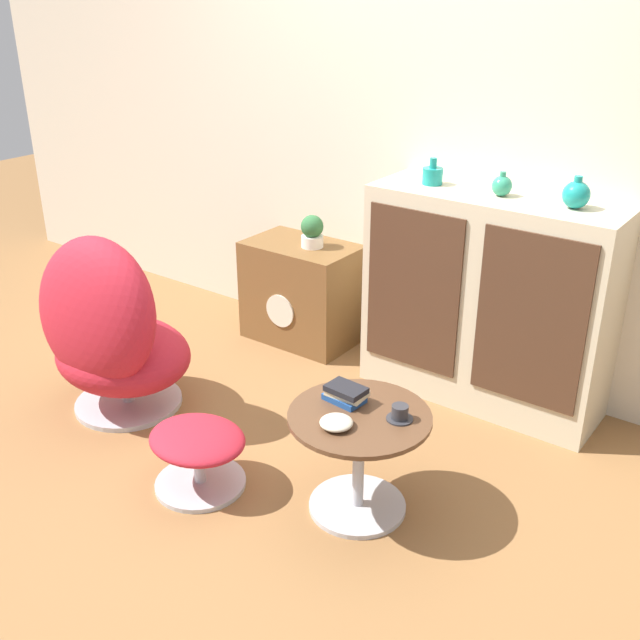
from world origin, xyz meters
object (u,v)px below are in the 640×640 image
(book_stack, at_px, (346,394))
(bowl, at_px, (336,422))
(tv_console, at_px, (302,292))
(vase_leftmost, at_px, (433,175))
(coffee_table, at_px, (359,451))
(vase_inner_right, at_px, (576,195))
(vase_inner_left, at_px, (502,186))
(potted_plant, at_px, (312,231))
(egg_chair, at_px, (110,335))
(sideboard, at_px, (487,301))
(teacup, at_px, (400,414))
(ottoman, at_px, (198,448))

(book_stack, bearing_deg, bowl, -66.02)
(tv_console, relative_size, vase_leftmost, 5.02)
(coffee_table, height_order, vase_inner_right, vase_inner_right)
(coffee_table, xyz_separation_m, vase_inner_left, (0.02, 1.06, 0.78))
(vase_inner_left, height_order, potted_plant, vase_inner_left)
(tv_console, distance_m, bowl, 1.59)
(egg_chair, bearing_deg, vase_inner_right, 34.54)
(book_stack, distance_m, bowl, 0.18)
(sideboard, height_order, egg_chair, sideboard)
(vase_leftmost, bearing_deg, teacup, -65.56)
(egg_chair, bearing_deg, vase_inner_left, 40.56)
(vase_inner_left, bearing_deg, bowl, -91.80)
(vase_leftmost, height_order, vase_inner_right, vase_inner_right)
(coffee_table, distance_m, vase_inner_right, 1.37)
(potted_plant, bearing_deg, sideboard, -0.32)
(teacup, bearing_deg, tv_console, 140.53)
(vase_inner_left, relative_size, book_stack, 0.65)
(vase_inner_left, bearing_deg, sideboard, -165.45)
(book_stack, bearing_deg, teacup, 2.75)
(ottoman, bearing_deg, vase_leftmost, 78.55)
(tv_console, relative_size, vase_inner_left, 5.71)
(egg_chair, distance_m, vase_inner_left, 1.86)
(teacup, bearing_deg, potted_plant, 138.76)
(tv_console, relative_size, teacup, 6.22)
(vase_leftmost, xyz_separation_m, bowl, (0.30, -1.18, -0.61))
(vase_inner_right, relative_size, potted_plant, 0.77)
(sideboard, xyz_separation_m, ottoman, (-0.59, -1.31, -0.32))
(vase_inner_left, height_order, teacup, vase_inner_left)
(teacup, bearing_deg, egg_chair, -174.87)
(bowl, bearing_deg, vase_inner_right, 73.04)
(ottoman, bearing_deg, coffee_table, 23.65)
(sideboard, distance_m, book_stack, 1.01)
(vase_inner_left, bearing_deg, tv_console, 179.93)
(egg_chair, relative_size, coffee_table, 1.68)
(vase_leftmost, relative_size, teacup, 1.24)
(egg_chair, xyz_separation_m, vase_inner_right, (1.64, 1.13, 0.67))
(sideboard, relative_size, tv_console, 1.86)
(vase_inner_left, relative_size, bowl, 0.89)
(vase_leftmost, bearing_deg, egg_chair, -131.04)
(vase_inner_right, xyz_separation_m, bowl, (-0.36, -1.18, -0.62))
(book_stack, bearing_deg, potted_plant, 132.10)
(bowl, bearing_deg, potted_plant, 130.02)
(vase_leftmost, bearing_deg, ottoman, -101.45)
(sideboard, height_order, ottoman, sideboard)
(sideboard, distance_m, vase_inner_left, 0.55)
(egg_chair, bearing_deg, book_stack, 5.57)
(teacup, bearing_deg, book_stack, -177.25)
(egg_chair, distance_m, vase_inner_right, 2.10)
(vase_leftmost, relative_size, book_stack, 0.74)
(bowl, bearing_deg, vase_leftmost, 104.30)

